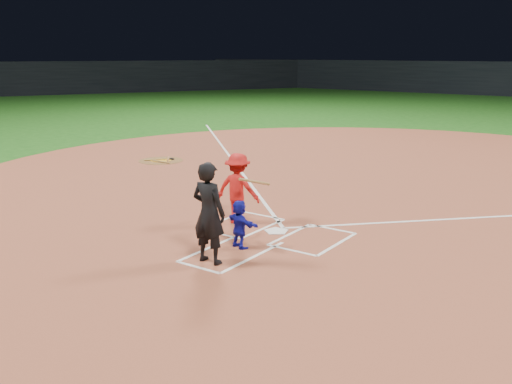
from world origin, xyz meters
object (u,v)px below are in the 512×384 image
Objects in this scene: catcher at (240,224)px; umpire at (209,213)px; on_deck_circle at (161,161)px; batter_at_plate at (238,188)px; home_plate at (276,231)px.

umpire is (0.03, -1.05, 0.49)m from catcher.
batter_at_plate is at bearing -33.51° from on_deck_circle.
home_plate is at bearing -30.07° from on_deck_circle.
on_deck_circle is (-8.49, 4.92, -0.00)m from home_plate.
catcher is at bearing 88.52° from home_plate.
on_deck_circle is 11.28m from umpire.
umpire is 1.18× the size of batter_at_plate.
home_plate reaches higher than on_deck_circle.
catcher is at bearing -52.15° from batter_at_plate.
batter_at_plate reaches higher than home_plate.
umpire reaches higher than home_plate.
catcher is 1.16m from umpire.
batter_at_plate is (-1.16, 0.06, 0.85)m from home_plate.
batter_at_plate is at bearing -66.52° from umpire.
batter_at_plate is at bearing -3.01° from home_plate.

